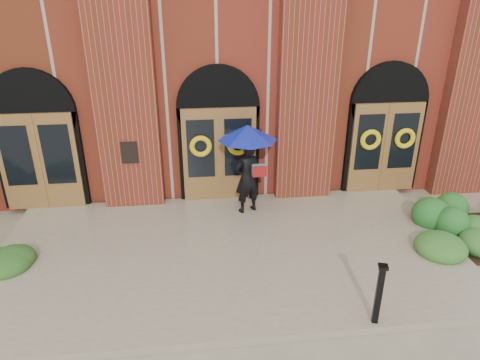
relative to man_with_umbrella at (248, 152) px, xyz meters
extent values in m
plane|color=tan|center=(-0.63, -1.90, -1.74)|extent=(90.00, 90.00, 0.00)
cube|color=tan|center=(-0.63, -1.75, -1.67)|extent=(10.00, 5.30, 0.15)
cube|color=maroon|center=(-0.63, 7.00, 1.76)|extent=(16.00, 12.00, 7.00)
cube|color=black|center=(-2.88, 0.57, -0.09)|extent=(0.40, 0.05, 0.55)
cube|color=maroon|center=(-2.88, 0.83, 1.76)|extent=(1.50, 0.45, 7.00)
cube|color=maroon|center=(1.62, 0.83, 1.76)|extent=(1.50, 0.45, 7.00)
cube|color=maroon|center=(6.12, 0.83, 1.76)|extent=(1.50, 0.45, 7.00)
cube|color=brown|center=(-5.13, 0.81, -0.34)|extent=(1.90, 0.10, 2.50)
cylinder|color=black|center=(-5.13, 0.95, 0.91)|extent=(2.10, 0.22, 2.10)
cube|color=brown|center=(-0.63, 0.81, -0.34)|extent=(1.90, 0.10, 2.50)
cylinder|color=black|center=(-0.63, 0.95, 0.91)|extent=(2.10, 0.22, 2.10)
cube|color=brown|center=(3.87, 0.81, -0.34)|extent=(1.90, 0.10, 2.50)
cylinder|color=black|center=(3.87, 0.95, 0.91)|extent=(2.10, 0.22, 2.10)
torus|color=yellow|center=(-1.11, 0.69, -0.04)|extent=(0.57, 0.13, 0.57)
torus|color=yellow|center=(-0.15, 0.69, -0.04)|extent=(0.57, 0.13, 0.57)
torus|color=yellow|center=(3.39, 0.69, -0.04)|extent=(0.57, 0.13, 0.57)
torus|color=yellow|center=(4.35, 0.69, -0.04)|extent=(0.57, 0.13, 0.57)
imported|color=black|center=(0.00, 0.00, -0.67)|extent=(0.79, 0.66, 1.85)
cone|color=#13219A|center=(0.00, 0.00, 0.50)|extent=(1.86, 1.86, 0.37)
cylinder|color=black|center=(0.05, -0.05, 0.01)|extent=(0.02, 0.02, 0.61)
cube|color=#9D9FA1|center=(0.27, -0.15, -0.42)|extent=(0.38, 0.29, 0.27)
cube|color=maroon|center=(0.27, -0.24, -0.42)|extent=(0.33, 0.15, 0.27)
cube|color=black|center=(1.63, -4.25, -1.04)|extent=(0.12, 0.12, 1.10)
cube|color=black|center=(1.63, -4.25, -0.47)|extent=(0.19, 0.19, 0.04)
ellipsoid|color=#235E21|center=(5.38, -1.27, -1.37)|extent=(2.87, 1.15, 0.74)
ellipsoid|color=#326424|center=(4.47, -2.01, -1.48)|extent=(1.49, 1.28, 0.53)
camera|label=1|loc=(-1.31, -9.63, 3.56)|focal=32.00mm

